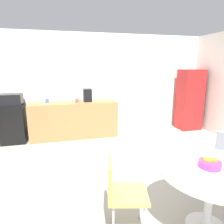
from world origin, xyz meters
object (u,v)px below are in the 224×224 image
Objects in this scene: round_table at (211,180)px; fruit_bowl at (210,163)px; mug_green at (77,101)px; mug_white at (47,101)px; mini_fridge at (14,124)px; locker_cabinet at (190,100)px; chair_yellow at (119,187)px; coffee_maker at (87,95)px; microwave at (11,100)px.

fruit_bowl reaches higher than round_table.
mug_white is at bearing 166.64° from mug_green.
locker_cabinet is (4.64, -0.10, 0.39)m from mini_fridge.
chair_yellow is at bearing 165.83° from round_table.
mini_fridge is 2.79× the size of coffee_maker.
mug_white is (0.79, 0.08, -0.07)m from microwave.
fruit_bowl is (-2.04, -3.29, -0.07)m from locker_cabinet.
mug_green reaches higher than fruit_bowl.
chair_yellow is (-0.95, 0.24, -0.08)m from round_table.
round_table is at bearing -121.44° from locker_cabinet.
chair_yellow is 6.43× the size of mug_white.
coffee_maker is at bearing 103.82° from round_table.
fruit_bowl is at bearing -71.52° from mug_green.
chair_yellow is 1.00m from fruit_bowl.
locker_cabinet is at bearing -0.19° from mug_green.
mug_green is at bearing 92.93° from chair_yellow.
microwave is 3.72× the size of mug_green.
round_table is at bearing -71.59° from mug_green.
microwave is 0.80m from mug_white.
microwave is at bearing 127.49° from fruit_bowl.
coffee_maker reaches higher than mini_fridge.
coffee_maker is at bearing 88.03° from chair_yellow.
microwave reaches higher than mug_white.
round_table is (-2.04, -3.33, -0.24)m from locker_cabinet.
chair_yellow is at bearing -62.56° from microwave.
chair_yellow is 3.13m from mug_green.
round_table is (2.61, -3.43, 0.16)m from mini_fridge.
fruit_bowl is 0.72× the size of coffee_maker.
mini_fridge is at bearing 0.00° from microwave.
round_table is 1.36× the size of chair_yellow.
mini_fridge is 0.94m from mug_white.
microwave reaches higher than chair_yellow.
coffee_maker is (-0.84, 3.39, 0.29)m from fruit_bowl.
round_table is at bearing -76.18° from coffee_maker.
mug_white is 1.00× the size of mug_green.
mini_fridge is at bearing 180.00° from coffee_maker.
mini_fridge is at bearing -174.38° from mug_white.
locker_cabinet is 13.03× the size of mug_green.
fruit_bowl is at bearing -76.16° from coffee_maker.
microwave is at bearing 178.77° from locker_cabinet.
coffee_maker reaches higher than fruit_bowl.
round_table is 0.99m from chair_yellow.
microwave is 4.28m from fruit_bowl.
fruit_bowl is at bearing -62.46° from mug_white.
microwave is at bearing 176.58° from mug_green.
mug_green is (1.50, -0.09, 0.50)m from mini_fridge.
locker_cabinet is at bearing -1.23° from mini_fridge.
fruit_bowl is 1.80× the size of mug_white.
coffee_maker is at bearing 103.84° from fruit_bowl.
fruit_bowl is at bearing 101.89° from round_table.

